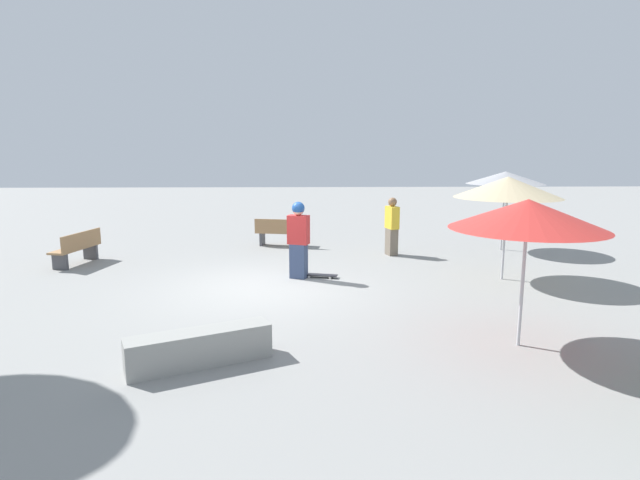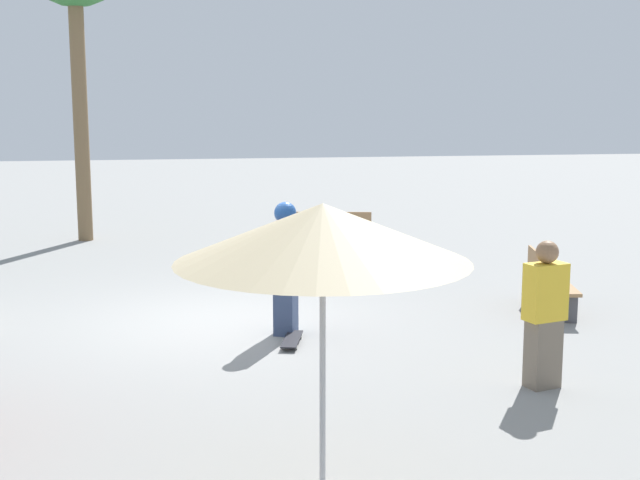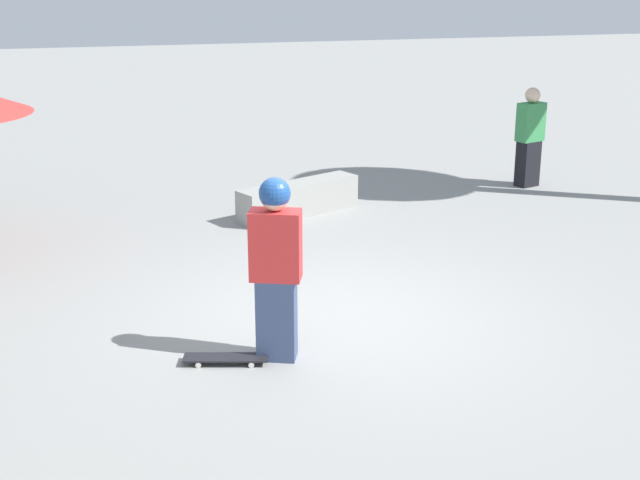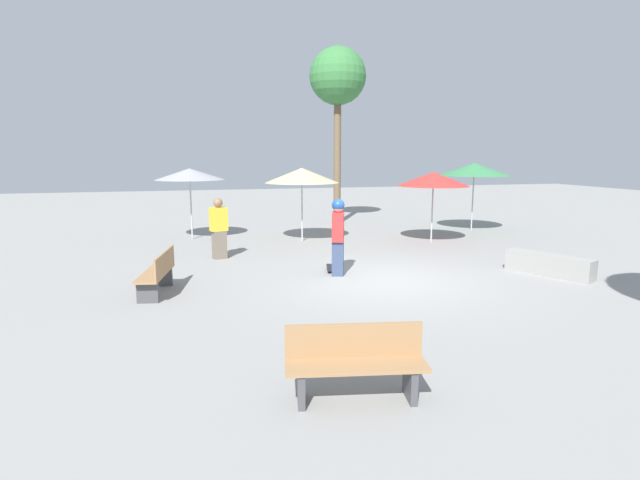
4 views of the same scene
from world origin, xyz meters
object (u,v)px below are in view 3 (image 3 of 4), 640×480
skateboard (226,358)px  concrete_ledge (299,199)px  skater_main (276,263)px  bystander_far (530,138)px

skateboard → concrete_ledge: concrete_ledge is taller
skater_main → concrete_ledge: 4.95m
concrete_ledge → skater_main: bearing=-105.4°
skateboard → bystander_far: bearing=-122.8°
skateboard → bystander_far: size_ratio=0.51×
skater_main → skateboard: skater_main is taller
skater_main → skateboard: (-0.50, -0.02, -0.90)m
skateboard → bystander_far: bystander_far is taller
skater_main → skateboard: 1.03m
concrete_ledge → skateboard: bearing=-110.8°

